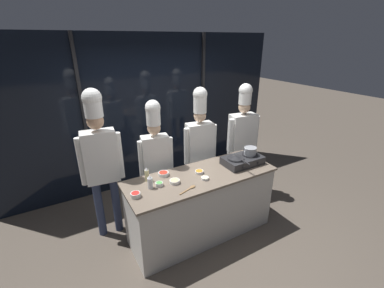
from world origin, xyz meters
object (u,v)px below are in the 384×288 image
squeeze_bottle_oil (147,174)px  prep_bowl_ginger (175,181)px  frying_pan (236,157)px  prep_bowl_noodles (205,178)px  squeeze_bottle_clear (150,182)px  prep_bowl_scallions (159,184)px  prep_bowl_chili_flakes (163,174)px  chef_pastry (242,133)px  stock_pot (250,151)px  prep_bowl_carrots (199,172)px  chef_line (200,141)px  chef_head (100,154)px  prep_bowl_bell_pepper (135,195)px  chef_sous (156,154)px  portable_stove (243,160)px

squeeze_bottle_oil → prep_bowl_ginger: bearing=-38.6°
frying_pan → prep_bowl_noodles: bearing=-170.4°
squeeze_bottle_oil → squeeze_bottle_clear: bearing=-98.8°
prep_bowl_ginger → prep_bowl_noodles: (0.37, -0.11, -0.01)m
prep_bowl_scallions → prep_bowl_chili_flakes: (0.15, 0.21, 0.00)m
frying_pan → squeeze_bottle_oil: bearing=169.0°
squeeze_bottle_oil → chef_pastry: size_ratio=0.10×
stock_pot → frying_pan: bearing=-178.7°
prep_bowl_carrots → squeeze_bottle_clear: bearing=-178.1°
chef_line → chef_pastry: (0.80, -0.07, 0.00)m
stock_pot → chef_head: size_ratio=0.10×
squeeze_bottle_oil → prep_bowl_bell_pepper: bearing=-131.7°
chef_line → frying_pan: bearing=113.0°
chef_sous → chef_line: chef_line is taller
squeeze_bottle_clear → chef_head: bearing=124.1°
chef_line → prep_bowl_carrots: bearing=66.0°
prep_bowl_noodles → chef_head: size_ratio=0.05×
portable_stove → chef_line: 0.74m
squeeze_bottle_clear → chef_pastry: bearing=16.3°
prep_bowl_scallions → prep_bowl_noodles: 0.58m
prep_bowl_ginger → chef_line: 1.01m
stock_pot → prep_bowl_bell_pepper: bearing=-178.6°
portable_stove → stock_pot: (0.13, 0.00, 0.12)m
prep_bowl_chili_flakes → prep_bowl_bell_pepper: bearing=-148.2°
portable_stove → prep_bowl_ginger: size_ratio=4.33×
frying_pan → squeeze_bottle_clear: size_ratio=2.34×
portable_stove → frying_pan: 0.15m
portable_stove → chef_line: (-0.31, 0.66, 0.13)m
squeeze_bottle_oil → chef_sous: bearing=53.8°
squeeze_bottle_clear → chef_head: 0.78m
stock_pot → squeeze_bottle_oil: stock_pot is taller
portable_stove → prep_bowl_noodles: bearing=-171.7°
prep_bowl_ginger → prep_bowl_noodles: prep_bowl_ginger is taller
stock_pot → chef_sous: (-1.20, 0.61, -0.01)m
portable_stove → prep_bowl_scallions: bearing=178.0°
prep_bowl_scallions → squeeze_bottle_clear: bearing=176.5°
frying_pan → prep_bowl_carrots: size_ratio=3.58×
portable_stove → squeeze_bottle_clear: bearing=177.9°
prep_bowl_chili_flakes → prep_bowl_carrots: (0.44, -0.18, -0.01)m
prep_bowl_ginger → stock_pot: bearing=-0.5°
frying_pan → prep_bowl_scallions: 1.14m
prep_bowl_ginger → chef_line: chef_line is taller
portable_stove → prep_bowl_carrots: portable_stove is taller
prep_bowl_noodles → chef_sous: size_ratio=0.05×
chef_sous → chef_line: size_ratio=0.95×
chef_head → chef_sous: 0.74m
chef_sous → prep_bowl_ginger: bearing=100.0°
squeeze_bottle_oil → chef_sous: 0.47m
prep_bowl_scallions → prep_bowl_bell_pepper: (-0.33, -0.09, 0.00)m
prep_bowl_carrots → chef_sous: bearing=126.9°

